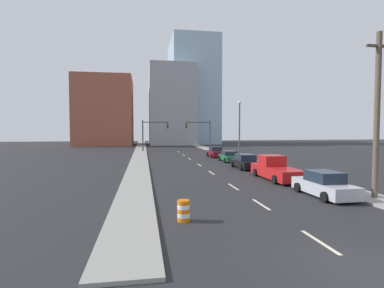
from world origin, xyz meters
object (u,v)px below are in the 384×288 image
at_px(traffic_barrel, 184,211).
at_px(sedan_silver, 324,185).
at_px(utility_pole_right_near, 377,115).
at_px(street_lamp, 239,125).
at_px(sedan_maroon, 215,152).
at_px(sedan_black, 245,162).
at_px(pickup_truck_red, 275,170).
at_px(traffic_signal_left, 151,131).
at_px(traffic_signal_right, 202,131).
at_px(sedan_green, 229,157).

bearing_deg(traffic_barrel, sedan_silver, 21.27).
bearing_deg(sedan_silver, utility_pole_right_near, -30.19).
xyz_separation_m(utility_pole_right_near, street_lamp, (-0.21, 24.37, -0.29)).
relative_size(utility_pole_right_near, sedan_maroon, 2.14).
relative_size(traffic_barrel, sedan_black, 0.20).
bearing_deg(utility_pole_right_near, pickup_truck_red, 108.27).
bearing_deg(utility_pole_right_near, traffic_signal_left, 106.34).
xyz_separation_m(traffic_signal_right, utility_pole_right_near, (2.15, -40.77, 1.11)).
bearing_deg(street_lamp, sedan_black, -104.57).
bearing_deg(sedan_green, utility_pole_right_near, -82.45).
bearing_deg(utility_pole_right_near, sedan_silver, 151.05).
xyz_separation_m(traffic_signal_left, traffic_barrel, (0.40, -43.05, -3.37)).
xyz_separation_m(traffic_barrel, sedan_silver, (9.20, 3.58, 0.22)).
bearing_deg(sedan_silver, traffic_barrel, -159.97).
height_order(traffic_signal_right, sedan_silver, traffic_signal_right).
bearing_deg(traffic_signal_left, traffic_signal_right, 0.00).
distance_m(sedan_silver, sedan_black, 13.32).
relative_size(sedan_black, sedan_green, 1.06).
bearing_deg(utility_pole_right_near, sedan_green, 96.58).
height_order(street_lamp, sedan_black, street_lamp).
height_order(utility_pole_right_near, traffic_barrel, utility_pole_right_near).
bearing_deg(sedan_black, street_lamp, 75.52).
relative_size(traffic_signal_left, sedan_maroon, 1.29).
distance_m(street_lamp, sedan_green, 5.47).
relative_size(street_lamp, sedan_black, 1.67).
xyz_separation_m(street_lamp, pickup_truck_red, (-2.36, -16.60, -3.88)).
distance_m(utility_pole_right_near, sedan_silver, 5.04).
relative_size(sedan_silver, pickup_truck_red, 0.74).
bearing_deg(pickup_truck_red, sedan_black, 90.99).
bearing_deg(utility_pole_right_near, traffic_signal_right, 93.01).
height_order(traffic_barrel, sedan_silver, sedan_silver).
bearing_deg(street_lamp, utility_pole_right_near, -89.51).
xyz_separation_m(sedan_silver, sedan_maroon, (-0.39, 26.48, 0.00)).
distance_m(pickup_truck_red, sedan_green, 13.69).
relative_size(traffic_barrel, sedan_green, 0.21).
xyz_separation_m(sedan_silver, sedan_black, (-0.38, 13.32, -0.01)).
relative_size(pickup_truck_red, sedan_green, 1.39).
height_order(sedan_black, sedan_maroon, sedan_maroon).
height_order(traffic_signal_left, sedan_black, traffic_signal_left).
bearing_deg(traffic_signal_right, sedan_black, -91.30).
height_order(utility_pole_right_near, sedan_green, utility_pole_right_near).
relative_size(utility_pole_right_near, street_lamp, 1.20).
bearing_deg(sedan_maroon, traffic_signal_right, 87.55).
xyz_separation_m(traffic_signal_right, pickup_truck_red, (-0.42, -33.01, -3.06)).
relative_size(pickup_truck_red, sedan_maroon, 1.38).
bearing_deg(utility_pole_right_near, street_lamp, 90.49).
relative_size(sedan_silver, sedan_maroon, 1.03).
bearing_deg(traffic_signal_right, sedan_silver, -90.31).
bearing_deg(sedan_black, pickup_truck_red, -88.42).
xyz_separation_m(pickup_truck_red, sedan_maroon, (-0.19, 20.02, -0.08)).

